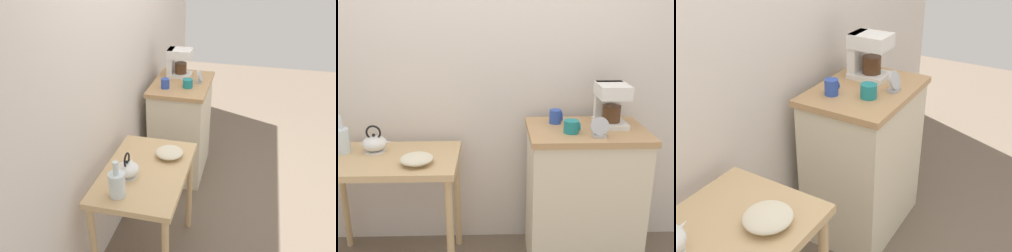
# 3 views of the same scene
# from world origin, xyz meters

# --- Properties ---
(ground_plane) EXTENTS (8.00, 8.00, 0.00)m
(ground_plane) POSITION_xyz_m (0.00, 0.00, 0.00)
(ground_plane) COLOR #6B5B4C
(back_wall) EXTENTS (4.40, 0.10, 2.80)m
(back_wall) POSITION_xyz_m (0.10, 0.35, 1.40)
(back_wall) COLOR silver
(back_wall) RESTS_ON ground_plane
(wooden_table) EXTENTS (0.85, 0.55, 0.77)m
(wooden_table) POSITION_xyz_m (-0.65, -0.04, 0.66)
(wooden_table) COLOR tan
(wooden_table) RESTS_ON ground_plane
(kitchen_counter) EXTENTS (0.71, 0.51, 0.93)m
(kitchen_counter) POSITION_xyz_m (0.55, -0.02, 0.47)
(kitchen_counter) COLOR beige
(kitchen_counter) RESTS_ON ground_plane
(bowl_stoneware) EXTENTS (0.19, 0.19, 0.06)m
(bowl_stoneware) POSITION_xyz_m (-0.45, -0.15, 0.80)
(bowl_stoneware) COLOR beige
(bowl_stoneware) RESTS_ON wooden_table
(teakettle) EXTENTS (0.18, 0.15, 0.17)m
(teakettle) POSITION_xyz_m (-0.75, 0.05, 0.82)
(teakettle) COLOR white
(teakettle) RESTS_ON wooden_table
(glass_carafe_vase) EXTENTS (0.10, 0.10, 0.24)m
(glass_carafe_vase) POSITION_xyz_m (-0.95, 0.05, 0.85)
(glass_carafe_vase) COLOR silver
(glass_carafe_vase) RESTS_ON wooden_table
(coffee_maker) EXTENTS (0.18, 0.22, 0.26)m
(coffee_maker) POSITION_xyz_m (0.71, 0.05, 1.08)
(coffee_maker) COLOR white
(coffee_maker) RESTS_ON kitchen_counter
(mug_blue) EXTENTS (0.08, 0.07, 0.09)m
(mug_blue) POSITION_xyz_m (0.38, 0.09, 0.98)
(mug_blue) COLOR #2D4CAD
(mug_blue) RESTS_ON kitchen_counter
(mug_dark_teal) EXTENTS (0.10, 0.09, 0.08)m
(mug_dark_teal) POSITION_xyz_m (0.45, -0.10, 0.97)
(mug_dark_teal) COLOR teal
(mug_dark_teal) RESTS_ON kitchen_counter
(table_clock) EXTENTS (0.10, 0.05, 0.12)m
(table_clock) POSITION_xyz_m (0.59, -0.18, 0.99)
(table_clock) COLOR #B2B5BA
(table_clock) RESTS_ON kitchen_counter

